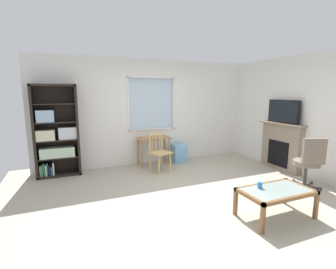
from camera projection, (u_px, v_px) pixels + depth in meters
ground at (190, 195)px, 4.40m from camera, size 6.53×5.64×0.02m
wall_back_with_window at (148, 113)px, 6.29m from camera, size 5.53×0.15×2.62m
wall_right at (308, 116)px, 5.26m from camera, size 0.12×4.84×2.62m
bookshelf at (55, 135)px, 5.30m from camera, size 0.90×0.38×1.98m
desk_under_window at (154, 143)px, 6.10m from camera, size 0.82×0.42×0.71m
wooden_chair at (159, 152)px, 5.63m from camera, size 0.53×0.52×0.90m
plastic_drawer_unit at (178, 153)px, 6.47m from camera, size 0.35×0.40×0.47m
fireplace at (281, 146)px, 5.77m from camera, size 0.26×1.14×1.11m
tv at (283, 112)px, 5.63m from camera, size 0.06×0.85×0.53m
office_chair at (309, 160)px, 4.59m from camera, size 0.59×0.62×1.00m
coffee_table at (276, 193)px, 3.57m from camera, size 1.05×0.60×0.42m
sippy_cup at (260, 185)px, 3.61m from camera, size 0.07×0.07×0.09m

